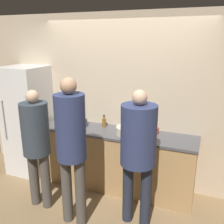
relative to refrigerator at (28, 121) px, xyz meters
name	(u,v)px	position (x,y,z in m)	size (l,w,h in m)	color
ground_plane	(109,198)	(1.57, -0.28, -0.90)	(14.00, 14.00, 0.00)	#8C704C
wall_back	(124,102)	(1.57, 0.34, 0.40)	(5.20, 0.06, 2.60)	#C6B293
counter	(117,159)	(1.57, 0.05, -0.44)	(2.32, 0.59, 0.92)	tan
refrigerator	(28,121)	(0.00, 0.00, 0.00)	(0.63, 0.66, 1.81)	white
person_left	(36,140)	(0.75, -0.76, 0.07)	(0.35, 0.35, 1.63)	#4C4742
person_center	(71,141)	(1.35, -0.88, 0.19)	(0.35, 0.35, 1.83)	#4C4742
person_right	(138,145)	(2.07, -0.60, 0.14)	(0.41, 0.41, 1.70)	#232838
fruit_bowl	(128,130)	(1.76, 0.01, 0.07)	(0.35, 0.35, 0.15)	beige
utensil_crock	(84,122)	(1.02, 0.08, 0.08)	(0.09, 0.09, 0.27)	#3D424C
bottle_amber	(104,122)	(1.31, 0.17, 0.09)	(0.06, 0.06, 0.19)	brown
bottle_clear	(145,129)	(1.97, 0.13, 0.08)	(0.07, 0.07, 0.18)	silver
cup_red	(156,130)	(2.11, 0.18, 0.06)	(0.09, 0.09, 0.09)	#A33D33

